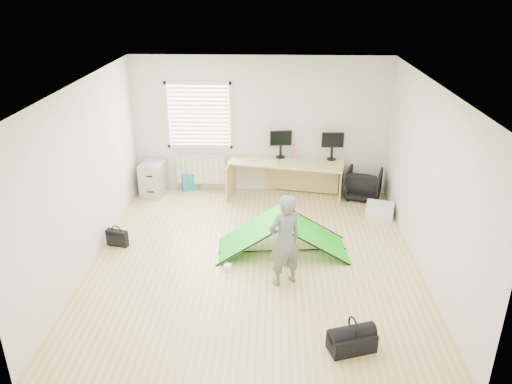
{
  "coord_description": "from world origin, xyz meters",
  "views": [
    {
      "loc": [
        0.27,
        -6.73,
        4.06
      ],
      "look_at": [
        0.0,
        0.4,
        0.95
      ],
      "focal_mm": 35.0,
      "sensor_mm": 36.0,
      "label": 1
    }
  ],
  "objects_px": {
    "office_chair": "(364,184)",
    "filing_cabinet": "(153,178)",
    "monitor_left": "(281,148)",
    "duffel_bag": "(352,341)",
    "desk": "(286,180)",
    "thermos": "(293,152)",
    "person": "(285,240)",
    "laptop_bag": "(117,238)",
    "kite": "(283,234)",
    "monitor_right": "(332,150)",
    "storage_crate": "(380,210)"
  },
  "relations": [
    {
      "from": "desk",
      "to": "office_chair",
      "type": "height_order",
      "value": "desk"
    },
    {
      "from": "person",
      "to": "duffel_bag",
      "type": "distance_m",
      "value": 1.68
    },
    {
      "from": "thermos",
      "to": "kite",
      "type": "relative_size",
      "value": 0.13
    },
    {
      "from": "monitor_right",
      "to": "laptop_bag",
      "type": "relative_size",
      "value": 1.17
    },
    {
      "from": "monitor_right",
      "to": "duffel_bag",
      "type": "relative_size",
      "value": 0.79
    },
    {
      "from": "desk",
      "to": "laptop_bag",
      "type": "xyz_separation_m",
      "value": [
        -2.77,
        -2.04,
        -0.24
      ]
    },
    {
      "from": "monitor_left",
      "to": "duffel_bag",
      "type": "bearing_deg",
      "value": -87.81
    },
    {
      "from": "monitor_right",
      "to": "person",
      "type": "xyz_separation_m",
      "value": [
        -0.96,
        -3.17,
        -0.26
      ]
    },
    {
      "from": "office_chair",
      "to": "person",
      "type": "distance_m",
      "value": 3.46
    },
    {
      "from": "laptop_bag",
      "to": "thermos",
      "type": "bearing_deg",
      "value": 54.68
    },
    {
      "from": "monitor_right",
      "to": "storage_crate",
      "type": "xyz_separation_m",
      "value": [
        0.81,
        -0.99,
        -0.82
      ]
    },
    {
      "from": "monitor_left",
      "to": "filing_cabinet",
      "type": "bearing_deg",
      "value": 176.06
    },
    {
      "from": "filing_cabinet",
      "to": "storage_crate",
      "type": "xyz_separation_m",
      "value": [
        4.34,
        -0.9,
        -0.2
      ]
    },
    {
      "from": "kite",
      "to": "laptop_bag",
      "type": "distance_m",
      "value": 2.7
    },
    {
      "from": "office_chair",
      "to": "filing_cabinet",
      "type": "bearing_deg",
      "value": 16.38
    },
    {
      "from": "laptop_bag",
      "to": "monitor_right",
      "type": "bearing_deg",
      "value": 48.0
    },
    {
      "from": "kite",
      "to": "duffel_bag",
      "type": "distance_m",
      "value": 2.39
    },
    {
      "from": "monitor_left",
      "to": "kite",
      "type": "bearing_deg",
      "value": -97.02
    },
    {
      "from": "thermos",
      "to": "laptop_bag",
      "type": "relative_size",
      "value": 0.74
    },
    {
      "from": "monitor_right",
      "to": "thermos",
      "type": "height_order",
      "value": "monitor_right"
    },
    {
      "from": "laptop_bag",
      "to": "kite",
      "type": "bearing_deg",
      "value": 14.99
    },
    {
      "from": "desk",
      "to": "thermos",
      "type": "xyz_separation_m",
      "value": [
        0.13,
        0.2,
        0.51
      ]
    },
    {
      "from": "office_chair",
      "to": "thermos",
      "type": "bearing_deg",
      "value": 9.71
    },
    {
      "from": "monitor_left",
      "to": "person",
      "type": "distance_m",
      "value": 3.26
    },
    {
      "from": "person",
      "to": "thermos",
      "type": "bearing_deg",
      "value": -122.55
    },
    {
      "from": "duffel_bag",
      "to": "office_chair",
      "type": "bearing_deg",
      "value": 61.46
    },
    {
      "from": "monitor_left",
      "to": "storage_crate",
      "type": "distance_m",
      "value": 2.25
    },
    {
      "from": "monitor_left",
      "to": "duffel_bag",
      "type": "relative_size",
      "value": 0.79
    },
    {
      "from": "monitor_left",
      "to": "laptop_bag",
      "type": "relative_size",
      "value": 1.17
    },
    {
      "from": "kite",
      "to": "duffel_bag",
      "type": "xyz_separation_m",
      "value": [
        0.78,
        -2.25,
        -0.2
      ]
    },
    {
      "from": "monitor_left",
      "to": "laptop_bag",
      "type": "xyz_separation_m",
      "value": [
        -2.66,
        -2.27,
        -0.82
      ]
    },
    {
      "from": "thermos",
      "to": "duffel_bag",
      "type": "height_order",
      "value": "thermos"
    },
    {
      "from": "filing_cabinet",
      "to": "office_chair",
      "type": "distance_m",
      "value": 4.17
    },
    {
      "from": "monitor_right",
      "to": "person",
      "type": "bearing_deg",
      "value": -108.83
    },
    {
      "from": "office_chair",
      "to": "kite",
      "type": "xyz_separation_m",
      "value": [
        -1.61,
        -2.15,
        0.02
      ]
    },
    {
      "from": "monitor_right",
      "to": "thermos",
      "type": "distance_m",
      "value": 0.76
    },
    {
      "from": "monitor_left",
      "to": "monitor_right",
      "type": "relative_size",
      "value": 1.0
    },
    {
      "from": "office_chair",
      "to": "monitor_left",
      "type": "bearing_deg",
      "value": 9.54
    },
    {
      "from": "office_chair",
      "to": "laptop_bag",
      "type": "distance_m",
      "value": 4.77
    },
    {
      "from": "person",
      "to": "laptop_bag",
      "type": "height_order",
      "value": "person"
    },
    {
      "from": "filing_cabinet",
      "to": "laptop_bag",
      "type": "xyz_separation_m",
      "value": [
        -0.13,
        -2.1,
        -0.2
      ]
    },
    {
      "from": "person",
      "to": "office_chair",
      "type": "bearing_deg",
      "value": -146.79
    },
    {
      "from": "desk",
      "to": "monitor_left",
      "type": "distance_m",
      "value": 0.63
    },
    {
      "from": "monitor_left",
      "to": "thermos",
      "type": "distance_m",
      "value": 0.25
    },
    {
      "from": "monitor_left",
      "to": "monitor_right",
      "type": "distance_m",
      "value": 1.0
    },
    {
      "from": "monitor_left",
      "to": "laptop_bag",
      "type": "bearing_deg",
      "value": -147.24
    },
    {
      "from": "filing_cabinet",
      "to": "monitor_left",
      "type": "relative_size",
      "value": 1.56
    },
    {
      "from": "desk",
      "to": "storage_crate",
      "type": "height_order",
      "value": "desk"
    },
    {
      "from": "kite",
      "to": "desk",
      "type": "bearing_deg",
      "value": 82.72
    },
    {
      "from": "person",
      "to": "duffel_bag",
      "type": "relative_size",
      "value": 2.55
    }
  ]
}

